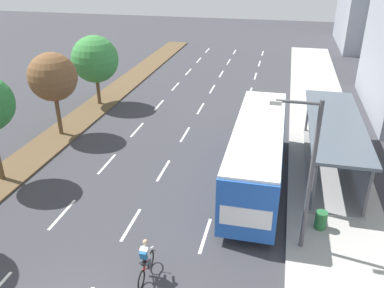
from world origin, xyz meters
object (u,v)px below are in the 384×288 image
object	(u,v)px
bus_shelter	(338,140)
streetlight	(307,168)
trash_bin	(321,220)
median_tree_third	(53,77)
bus	(258,148)
median_tree_fourth	(95,59)
cyclist	(146,261)

from	to	relation	value
bus_shelter	streetlight	bearing A→B (deg)	-105.79
bus_shelter	trash_bin	bearing A→B (deg)	-100.15
median_tree_third	trash_bin	xyz separation A→B (m)	(16.71, -6.84, -3.51)
median_tree_third	trash_bin	size ratio (longest dim) A/B	6.54
streetlight	bus	bearing A→B (deg)	113.48
bus	median_tree_third	size ratio (longest dim) A/B	2.03
bus_shelter	bus	world-z (taller)	bus
median_tree_fourth	median_tree_third	bearing A→B (deg)	-89.75
median_tree_fourth	trash_bin	bearing A→B (deg)	-37.89
bus_shelter	trash_bin	distance (m)	6.25
streetlight	trash_bin	distance (m)	3.76
bus	median_tree_fourth	xyz separation A→B (m)	(-13.53, 9.47, 1.70)
bus_shelter	cyclist	xyz separation A→B (m)	(-7.75, -10.49, -1.08)
bus_shelter	cyclist	bearing A→B (deg)	-126.47
bus	trash_bin	size ratio (longest dim) A/B	13.28
median_tree_third	bus_shelter	bearing A→B (deg)	-2.64
median_tree_third	median_tree_fourth	distance (m)	6.19
bus_shelter	streetlight	distance (m)	8.01
cyclist	median_tree_fourth	distance (m)	20.40
median_tree_third	streetlight	xyz separation A→B (m)	(15.68, -8.28, -0.19)
streetlight	trash_bin	size ratio (longest dim) A/B	7.65
streetlight	median_tree_fourth	bearing A→B (deg)	137.36
bus	trash_bin	world-z (taller)	bus
cyclist	trash_bin	bearing A→B (deg)	33.79
bus_shelter	trash_bin	xyz separation A→B (m)	(-1.08, -6.02, -1.29)
median_tree_fourth	trash_bin	xyz separation A→B (m)	(16.73, -13.02, -3.19)
median_tree_third	median_tree_fourth	xyz separation A→B (m)	(-0.03, 6.18, -0.32)
median_tree_third	trash_bin	world-z (taller)	median_tree_third
median_tree_fourth	trash_bin	size ratio (longest dim) A/B	6.46
bus	median_tree_third	distance (m)	14.05
streetlight	bus_shelter	bearing A→B (deg)	74.21
median_tree_third	streetlight	bearing A→B (deg)	-27.84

